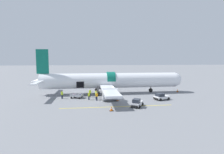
% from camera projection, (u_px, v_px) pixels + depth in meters
% --- Properties ---
extents(ground_plane, '(500.00, 500.00, 0.00)m').
position_uv_depth(ground_plane, '(118.00, 98.00, 37.72)').
color(ground_plane, slate).
extents(apron_marking_line, '(19.87, 0.42, 0.01)m').
position_uv_depth(apron_marking_line, '(117.00, 107.00, 30.55)').
color(apron_marking_line, yellow).
rests_on(apron_marking_line, ground_plane).
extents(airplane, '(36.83, 29.78, 10.62)m').
position_uv_depth(airplane, '(109.00, 81.00, 42.59)').
color(airplane, white).
rests_on(airplane, ground_plane).
extents(baggage_tug_lead, '(3.53, 2.69, 1.36)m').
position_uv_depth(baggage_tug_lead, '(161.00, 97.00, 35.91)').
color(baggage_tug_lead, white).
rests_on(baggage_tug_lead, ground_plane).
extents(baggage_tug_mid, '(2.76, 3.42, 1.43)m').
position_uv_depth(baggage_tug_mid, '(137.00, 103.00, 30.55)').
color(baggage_tug_mid, silver).
rests_on(baggage_tug_mid, ground_plane).
extents(baggage_cart_loading, '(3.45, 2.38, 0.93)m').
position_uv_depth(baggage_cart_loading, '(77.00, 96.00, 37.48)').
color(baggage_cart_loading, '#B7BABF').
rests_on(baggage_cart_loading, ground_plane).
extents(ground_crew_loader_a, '(0.55, 0.55, 1.71)m').
position_uv_depth(ground_crew_loader_a, '(62.00, 94.00, 36.88)').
color(ground_crew_loader_a, '#1E2338').
rests_on(ground_crew_loader_a, ground_plane).
extents(ground_crew_loader_b, '(0.52, 0.64, 1.84)m').
position_uv_depth(ground_crew_loader_b, '(96.00, 94.00, 36.48)').
color(ground_crew_loader_b, '#1E2338').
rests_on(ground_crew_loader_b, ground_plane).
extents(ground_crew_driver, '(0.55, 0.54, 1.71)m').
position_uv_depth(ground_crew_driver, '(97.00, 96.00, 35.19)').
color(ground_crew_driver, '#1E2338').
rests_on(ground_crew_driver, ground_plane).
extents(ground_crew_supervisor, '(0.54, 0.54, 1.70)m').
position_uv_depth(ground_crew_supervisor, '(90.00, 93.00, 38.60)').
color(ground_crew_supervisor, '#2D2D33').
rests_on(ground_crew_supervisor, ground_plane).
extents(ground_crew_helper, '(0.50, 0.50, 1.57)m').
position_uv_depth(ground_crew_helper, '(89.00, 96.00, 35.84)').
color(ground_crew_helper, '#1E2338').
rests_on(ground_crew_helper, ground_plane).
extents(safety_cone_nose, '(0.53, 0.53, 0.77)m').
position_uv_depth(safety_cone_nose, '(178.00, 90.00, 44.77)').
color(safety_cone_nose, black).
rests_on(safety_cone_nose, ground_plane).
extents(safety_cone_engine_left, '(0.64, 0.64, 0.75)m').
position_uv_depth(safety_cone_engine_left, '(111.00, 109.00, 28.03)').
color(safety_cone_engine_left, black).
rests_on(safety_cone_engine_left, ground_plane).
extents(safety_cone_wingtip, '(0.61, 0.61, 0.59)m').
position_uv_depth(safety_cone_wingtip, '(117.00, 100.00, 34.88)').
color(safety_cone_wingtip, black).
rests_on(safety_cone_wingtip, ground_plane).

